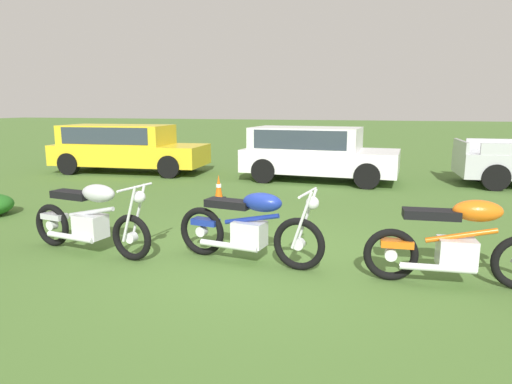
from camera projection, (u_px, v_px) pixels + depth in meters
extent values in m
plane|color=#476B2D|center=(260.00, 259.00, 5.92)|extent=(120.00, 120.00, 0.00)
torus|color=black|center=(132.00, 238.00, 5.83)|extent=(0.62, 0.19, 0.62)
torus|color=black|center=(52.00, 225.00, 6.44)|extent=(0.62, 0.19, 0.62)
cylinder|color=silver|center=(132.00, 238.00, 5.83)|extent=(0.15, 0.12, 0.14)
cylinder|color=silver|center=(52.00, 225.00, 6.44)|extent=(0.15, 0.12, 0.14)
cylinder|color=silver|center=(138.00, 211.00, 5.83)|extent=(0.27, 0.08, 0.75)
cylinder|color=silver|center=(129.00, 214.00, 5.67)|extent=(0.27, 0.08, 0.75)
cube|color=silver|center=(91.00, 226.00, 6.11)|extent=(0.44, 0.36, 0.32)
cylinder|color=#B7BABF|center=(91.00, 212.00, 6.06)|extent=(0.79, 0.18, 0.22)
ellipsoid|color=#B7BABF|center=(98.00, 193.00, 5.95)|extent=(0.55, 0.34, 0.24)
cube|color=black|center=(72.00, 195.00, 6.16)|extent=(0.63, 0.33, 0.10)
cube|color=#B7BABF|center=(54.00, 216.00, 6.39)|extent=(0.38, 0.23, 0.08)
cylinder|color=silver|center=(135.00, 187.00, 5.67)|extent=(0.13, 0.64, 0.03)
sphere|color=silver|center=(139.00, 197.00, 5.66)|extent=(0.18, 0.18, 0.16)
cylinder|color=silver|center=(70.00, 237.00, 6.09)|extent=(0.80, 0.20, 0.08)
torus|color=black|center=(299.00, 244.00, 5.48)|extent=(0.67, 0.18, 0.66)
torus|color=black|center=(202.00, 231.00, 6.04)|extent=(0.67, 0.18, 0.66)
cylinder|color=silver|center=(299.00, 244.00, 5.48)|extent=(0.15, 0.12, 0.14)
cylinder|color=silver|center=(202.00, 231.00, 6.04)|extent=(0.15, 0.12, 0.14)
cylinder|color=silver|center=(306.00, 217.00, 5.48)|extent=(0.27, 0.07, 0.72)
cylinder|color=silver|center=(302.00, 221.00, 5.32)|extent=(0.27, 0.07, 0.72)
cube|color=silver|center=(249.00, 234.00, 5.74)|extent=(0.44, 0.35, 0.32)
cylinder|color=navy|center=(251.00, 219.00, 5.69)|extent=(0.75, 0.17, 0.22)
ellipsoid|color=navy|center=(262.00, 202.00, 5.59)|extent=(0.55, 0.33, 0.24)
cube|color=black|center=(228.00, 204.00, 5.80)|extent=(0.63, 0.32, 0.10)
cube|color=navy|center=(206.00, 222.00, 5.99)|extent=(0.38, 0.23, 0.08)
cylinder|color=silver|center=(308.00, 193.00, 5.32)|extent=(0.12, 0.64, 0.03)
sphere|color=silver|center=(312.00, 203.00, 5.32)|extent=(0.18, 0.18, 0.16)
cylinder|color=silver|center=(229.00, 246.00, 5.72)|extent=(0.80, 0.19, 0.08)
torus|color=black|center=(391.00, 255.00, 5.16)|extent=(0.62, 0.14, 0.62)
cylinder|color=silver|center=(391.00, 255.00, 5.16)|extent=(0.15, 0.11, 0.14)
cube|color=silver|center=(456.00, 253.00, 5.01)|extent=(0.42, 0.33, 0.32)
cylinder|color=orange|center=(461.00, 236.00, 4.97)|extent=(0.75, 0.12, 0.22)
ellipsoid|color=orange|center=(478.00, 211.00, 4.88)|extent=(0.54, 0.30, 0.24)
cube|color=black|center=(431.00, 214.00, 4.99)|extent=(0.62, 0.29, 0.10)
cube|color=orange|center=(397.00, 243.00, 5.12)|extent=(0.37, 0.21, 0.08)
cylinder|color=silver|center=(437.00, 268.00, 4.93)|extent=(0.80, 0.14, 0.08)
cube|color=gold|center=(131.00, 154.00, 13.58)|extent=(4.66, 2.03, 0.60)
cube|color=gold|center=(117.00, 135.00, 13.55)|extent=(3.29, 1.76, 0.60)
cube|color=#2D3842|center=(117.00, 134.00, 13.55)|extent=(2.82, 1.76, 0.48)
cylinder|color=black|center=(189.00, 160.00, 14.06)|extent=(0.65, 0.27, 0.64)
cylinder|color=black|center=(169.00, 167.00, 12.54)|extent=(0.65, 0.27, 0.64)
cylinder|color=black|center=(98.00, 158.00, 14.71)|extent=(0.65, 0.27, 0.64)
cylinder|color=black|center=(69.00, 164.00, 13.18)|extent=(0.65, 0.27, 0.64)
cube|color=silver|center=(320.00, 160.00, 12.07)|extent=(4.14, 2.04, 0.60)
cube|color=silver|center=(306.00, 138.00, 12.09)|extent=(2.92, 1.79, 0.60)
cube|color=#2D3842|center=(306.00, 138.00, 12.09)|extent=(2.50, 1.80, 0.48)
cylinder|color=black|center=(373.00, 167.00, 12.47)|extent=(0.65, 0.25, 0.64)
cylinder|color=black|center=(367.00, 176.00, 10.90)|extent=(0.65, 0.25, 0.64)
cylinder|color=black|center=(282.00, 163.00, 13.33)|extent=(0.65, 0.25, 0.64)
cylinder|color=black|center=(264.00, 171.00, 11.76)|extent=(0.65, 0.25, 0.64)
cube|color=#B2B5BA|center=(461.00, 146.00, 11.47)|extent=(0.16, 1.64, 0.28)
cylinder|color=black|center=(479.00, 168.00, 12.21)|extent=(0.65, 0.25, 0.64)
cylinder|color=black|center=(495.00, 177.00, 10.67)|extent=(0.65, 0.25, 0.64)
cone|color=#EA590F|center=(219.00, 187.00, 9.74)|extent=(0.18, 0.18, 0.53)
cube|color=black|center=(219.00, 198.00, 9.79)|extent=(0.25, 0.25, 0.03)
cylinder|color=white|center=(219.00, 186.00, 9.74)|extent=(0.12, 0.12, 0.07)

